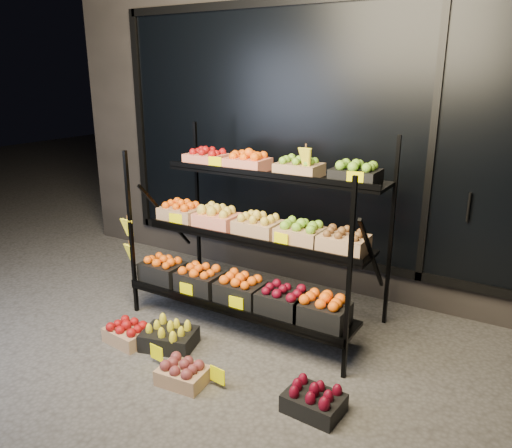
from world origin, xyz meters
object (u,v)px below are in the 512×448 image
Objects in this scene: floor_crate_left at (128,332)px; floor_crate_midleft at (169,336)px; display_rack at (252,236)px; floor_crate_midright at (183,373)px.

floor_crate_midleft reaches higher than floor_crate_left.
floor_crate_midleft is (0.34, 0.12, 0.01)m from floor_crate_left.
floor_crate_left is at bearing -127.65° from display_rack.
floor_crate_midleft is at bearing 136.13° from floor_crate_midright.
display_rack is 1.30m from floor_crate_left.
display_rack is at bearing 50.95° from floor_crate_midleft.
display_rack is 4.52× the size of floor_crate_midleft.
display_rack reaches higher than floor_crate_midright.
floor_crate_midleft is 1.34× the size of floor_crate_midright.
floor_crate_left is at bearing -176.85° from floor_crate_midleft.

